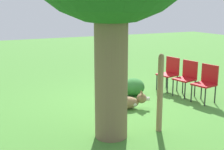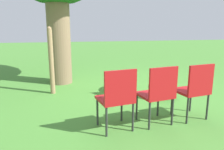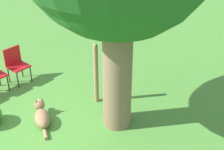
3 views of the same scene
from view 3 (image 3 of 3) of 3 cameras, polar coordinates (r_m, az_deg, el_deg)
ground_plane at (r=6.27m, az=-12.03°, el=-9.93°), size 30.00×30.00×0.00m
dog at (r=6.43m, az=-12.74°, el=-7.27°), size 0.99×0.50×0.40m
fence_post at (r=6.60m, az=-2.94°, el=0.30°), size 0.10×0.10×1.39m
red_chair_2 at (r=7.80m, az=-17.15°, el=2.15°), size 0.49×0.51×0.87m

